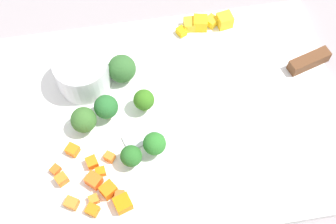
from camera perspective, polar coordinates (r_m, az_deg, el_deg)
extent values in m
plane|color=gray|center=(0.62, 0.00, -0.94)|extent=(4.00, 4.00, 0.00)
cube|color=white|center=(0.62, 0.00, -0.69)|extent=(0.47, 0.33, 0.01)
cylinder|color=silver|center=(0.63, -10.52, 4.76)|extent=(0.07, 0.07, 0.05)
cube|color=silver|center=(0.61, 1.85, -0.89)|extent=(0.17, 0.07, 0.00)
cube|color=brown|center=(0.68, 17.02, 6.04)|extent=(0.06, 0.03, 0.02)
cube|color=orange|center=(0.57, -5.98, -10.21)|extent=(0.01, 0.01, 0.01)
cube|color=orange|center=(0.59, -9.37, -6.17)|extent=(0.02, 0.02, 0.01)
cube|color=orange|center=(0.57, -7.37, -9.52)|extent=(0.02, 0.02, 0.02)
cube|color=orange|center=(0.58, -8.33, -7.33)|extent=(0.01, 0.01, 0.01)
cube|color=orange|center=(0.57, -11.81, -10.95)|extent=(0.02, 0.02, 0.01)
cube|color=orange|center=(0.59, -7.22, -5.53)|extent=(0.02, 0.02, 0.01)
cube|color=orange|center=(0.57, -9.14, -10.62)|extent=(0.01, 0.01, 0.01)
cube|color=orange|center=(0.59, -12.99, -8.10)|extent=(0.02, 0.02, 0.01)
cube|color=orange|center=(0.58, -9.15, -8.33)|extent=(0.02, 0.02, 0.02)
cube|color=orange|center=(0.60, -11.70, -4.62)|extent=(0.02, 0.02, 0.01)
cube|color=orange|center=(0.56, -5.61, -11.19)|extent=(0.02, 0.02, 0.02)
cube|color=orange|center=(0.59, -13.73, -6.93)|extent=(0.02, 0.02, 0.01)
cube|color=orange|center=(0.57, -9.30, -11.86)|extent=(0.02, 0.02, 0.01)
cube|color=yellow|center=(0.70, 5.41, 11.08)|extent=(0.02, 0.02, 0.01)
cube|color=yellow|center=(0.69, 2.70, 10.75)|extent=(0.02, 0.02, 0.01)
cube|color=yellow|center=(0.69, 7.00, 11.17)|extent=(0.02, 0.02, 0.02)
cube|color=yellow|center=(0.69, 4.01, 10.91)|extent=(0.02, 0.02, 0.02)
cube|color=yellow|center=(0.68, 1.66, 9.89)|extent=(0.02, 0.02, 0.01)
cylinder|color=#7FBF64|center=(0.64, -5.59, 4.57)|extent=(0.01, 0.01, 0.01)
sphere|color=#33652D|center=(0.63, -5.71, 5.35)|extent=(0.04, 0.04, 0.04)
cylinder|color=#88BE6D|center=(0.61, -10.14, -1.71)|extent=(0.01, 0.01, 0.01)
sphere|color=#3A6B2B|center=(0.60, -10.38, -1.04)|extent=(0.03, 0.03, 0.03)
cylinder|color=#93B866|center=(0.61, -7.48, -0.10)|extent=(0.01, 0.01, 0.02)
sphere|color=#28692D|center=(0.60, -7.66, 0.64)|extent=(0.03, 0.03, 0.03)
cylinder|color=#81B654|center=(0.61, -2.93, 0.81)|extent=(0.01, 0.01, 0.02)
sphere|color=#37741C|center=(0.60, -3.00, 1.51)|extent=(0.03, 0.03, 0.03)
cylinder|color=#89B762|center=(0.59, -1.64, -4.54)|extent=(0.01, 0.01, 0.02)
sphere|color=#2D7829|center=(0.57, -1.67, -3.93)|extent=(0.03, 0.03, 0.03)
cylinder|color=#95B468|center=(0.58, -4.48, -5.96)|extent=(0.01, 0.01, 0.01)
sphere|color=#296925|center=(0.57, -4.58, -5.44)|extent=(0.03, 0.03, 0.03)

